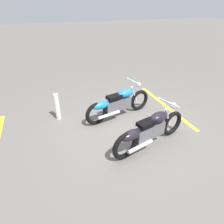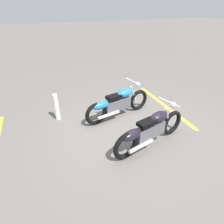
{
  "view_description": "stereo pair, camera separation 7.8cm",
  "coord_description": "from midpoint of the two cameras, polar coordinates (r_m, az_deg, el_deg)",
  "views": [
    {
      "loc": [
        2.04,
        4.13,
        3.13
      ],
      "look_at": [
        0.6,
        0.0,
        0.65
      ],
      "focal_mm": 32.07,
      "sensor_mm": 36.0,
      "label": 1
    },
    {
      "loc": [
        2.12,
        4.11,
        3.13
      ],
      "look_at": [
        0.6,
        0.0,
        0.65
      ],
      "focal_mm": 32.07,
      "sensor_mm": 36.0,
      "label": 2
    }
  ],
  "objects": [
    {
      "name": "motorcycle_dark_foreground",
      "position": [
        4.77,
        11.07,
        -5.1
      ],
      "size": [
        2.17,
        0.85,
        1.04
      ],
      "rotation": [
        0.0,
        0.0,
        3.43
      ],
      "color": "black",
      "rests_on": "ground"
    },
    {
      "name": "bollard_post",
      "position": [
        6.02,
        -14.99,
        1.48
      ],
      "size": [
        0.14,
        0.14,
        0.8
      ],
      "primitive_type": "cylinder",
      "color": "white",
      "rests_on": "ground"
    },
    {
      "name": "parking_stripe_near",
      "position": [
        6.97,
        15.27,
        1.77
      ],
      "size": [
        0.14,
        3.2,
        0.01
      ],
      "primitive_type": "cube",
      "rotation": [
        0.0,
        0.0,
        1.58
      ],
      "color": "yellow",
      "rests_on": "ground"
    },
    {
      "name": "motorcycle_bright_foreground",
      "position": [
        5.88,
        2.01,
        2.51
      ],
      "size": [
        2.19,
        0.8,
        1.04
      ],
      "rotation": [
        0.0,
        0.0,
        3.39
      ],
      "color": "black",
      "rests_on": "ground"
    },
    {
      "name": "ground_plane",
      "position": [
        5.58,
        6.24,
        -4.82
      ],
      "size": [
        60.0,
        60.0,
        0.0
      ],
      "primitive_type": "plane",
      "color": "#66605B"
    }
  ]
}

